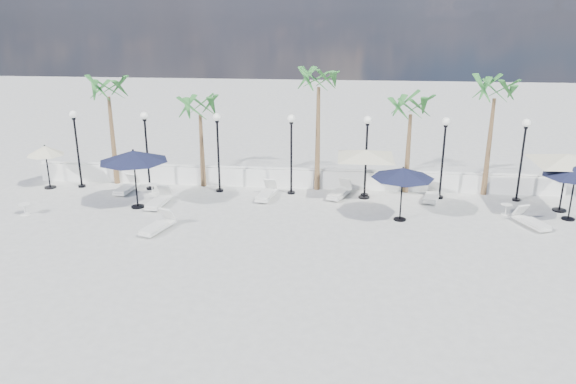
# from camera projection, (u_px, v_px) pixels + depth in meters

# --- Properties ---
(ground) EXTENTS (100.00, 100.00, 0.00)m
(ground) POSITION_uv_depth(u_px,v_px,m) (275.00, 249.00, 20.89)
(ground) COLOR #9F9E99
(ground) RESTS_ON ground
(balustrade) EXTENTS (26.00, 0.30, 1.01)m
(balustrade) POSITION_uv_depth(u_px,v_px,m) (293.00, 178.00, 27.82)
(balustrade) COLOR white
(balustrade) RESTS_ON ground
(lamppost_0) EXTENTS (0.36, 0.36, 3.84)m
(lamppost_0) POSITION_uv_depth(u_px,v_px,m) (76.00, 138.00, 27.21)
(lamppost_0) COLOR black
(lamppost_0) RESTS_ON ground
(lamppost_1) EXTENTS (0.36, 0.36, 3.84)m
(lamppost_1) POSITION_uv_depth(u_px,v_px,m) (146.00, 140.00, 26.89)
(lamppost_1) COLOR black
(lamppost_1) RESTS_ON ground
(lamppost_2) EXTENTS (0.36, 0.36, 3.84)m
(lamppost_2) POSITION_uv_depth(u_px,v_px,m) (218.00, 141.00, 26.56)
(lamppost_2) COLOR black
(lamppost_2) RESTS_ON ground
(lamppost_3) EXTENTS (0.36, 0.36, 3.84)m
(lamppost_3) POSITION_uv_depth(u_px,v_px,m) (291.00, 143.00, 26.24)
(lamppost_3) COLOR black
(lamppost_3) RESTS_ON ground
(lamppost_4) EXTENTS (0.36, 0.36, 3.84)m
(lamppost_4) POSITION_uv_depth(u_px,v_px,m) (367.00, 145.00, 25.91)
(lamppost_4) COLOR black
(lamppost_4) RESTS_ON ground
(lamppost_5) EXTENTS (0.36, 0.36, 3.84)m
(lamppost_5) POSITION_uv_depth(u_px,v_px,m) (444.00, 147.00, 25.59)
(lamppost_5) COLOR black
(lamppost_5) RESTS_ON ground
(lamppost_6) EXTENTS (0.36, 0.36, 3.84)m
(lamppost_6) POSITION_uv_depth(u_px,v_px,m) (523.00, 148.00, 25.26)
(lamppost_6) COLOR black
(lamppost_6) RESTS_ON ground
(palm_0) EXTENTS (2.60, 2.60, 5.50)m
(palm_0) POSITION_uv_depth(u_px,v_px,m) (108.00, 94.00, 27.18)
(palm_0) COLOR brown
(palm_0) RESTS_ON ground
(palm_1) EXTENTS (2.60, 2.60, 4.70)m
(palm_1) POSITION_uv_depth(u_px,v_px,m) (200.00, 112.00, 27.01)
(palm_1) COLOR brown
(palm_1) RESTS_ON ground
(palm_2) EXTENTS (2.60, 2.60, 6.10)m
(palm_2) POSITION_uv_depth(u_px,v_px,m) (319.00, 85.00, 26.05)
(palm_2) COLOR brown
(palm_2) RESTS_ON ground
(palm_3) EXTENTS (2.60, 2.60, 4.90)m
(palm_3) POSITION_uv_depth(u_px,v_px,m) (411.00, 111.00, 26.02)
(palm_3) COLOR brown
(palm_3) RESTS_ON ground
(palm_4) EXTENTS (2.60, 2.60, 5.70)m
(palm_4) POSITION_uv_depth(u_px,v_px,m) (495.00, 96.00, 25.43)
(palm_4) COLOR brown
(palm_4) RESTS_ON ground
(lounger_0) EXTENTS (0.77, 1.86, 0.68)m
(lounger_0) POSITION_uv_depth(u_px,v_px,m) (127.00, 187.00, 27.20)
(lounger_0) COLOR beige
(lounger_0) RESTS_ON ground
(lounger_1) EXTENTS (1.10, 1.91, 0.68)m
(lounger_1) POSITION_uv_depth(u_px,v_px,m) (158.00, 226.00, 22.48)
(lounger_1) COLOR beige
(lounger_1) RESTS_ON ground
(lounger_2) EXTENTS (0.78, 1.94, 0.71)m
(lounger_2) POSITION_uv_depth(u_px,v_px,m) (159.00, 201.00, 25.32)
(lounger_2) COLOR beige
(lounger_2) RESTS_ON ground
(lounger_3) EXTENTS (1.23, 1.96, 0.70)m
(lounger_3) POSITION_uv_depth(u_px,v_px,m) (340.00, 192.00, 26.47)
(lounger_3) COLOR beige
(lounger_3) RESTS_ON ground
(lounger_4) EXTENTS (0.87, 1.93, 0.70)m
(lounger_4) POSITION_uv_depth(u_px,v_px,m) (266.00, 194.00, 26.28)
(lounger_4) COLOR beige
(lounger_4) RESTS_ON ground
(lounger_5) EXTENTS (1.05, 1.93, 0.69)m
(lounger_5) POSITION_uv_depth(u_px,v_px,m) (432.00, 195.00, 26.07)
(lounger_5) COLOR beige
(lounger_5) RESTS_ON ground
(lounger_6) EXTENTS (1.21, 1.83, 0.66)m
(lounger_6) POSITION_uv_depth(u_px,v_px,m) (531.00, 221.00, 22.96)
(lounger_6) COLOR beige
(lounger_6) RESTS_ON ground
(side_table_0) EXTENTS (0.51, 0.51, 0.49)m
(side_table_0) POSITION_uv_depth(u_px,v_px,m) (24.00, 208.00, 24.20)
(side_table_0) COLOR beige
(side_table_0) RESTS_ON ground
(side_table_1) EXTENTS (0.50, 0.50, 0.49)m
(side_table_1) POSITION_uv_depth(u_px,v_px,m) (152.00, 188.00, 26.91)
(side_table_1) COLOR beige
(side_table_1) RESTS_ON ground
(side_table_2) EXTENTS (0.49, 0.49, 0.47)m
(side_table_2) POSITION_uv_depth(u_px,v_px,m) (506.00, 208.00, 24.25)
(side_table_2) COLOR beige
(side_table_2) RESTS_ON ground
(parasol_navy_left) EXTENTS (3.04, 3.04, 2.68)m
(parasol_navy_left) POSITION_uv_depth(u_px,v_px,m) (133.00, 156.00, 24.44)
(parasol_navy_left) COLOR black
(parasol_navy_left) RESTS_ON ground
(parasol_navy_mid) EXTENTS (2.61, 2.61, 2.34)m
(parasol_navy_mid) POSITION_uv_depth(u_px,v_px,m) (403.00, 173.00, 23.06)
(parasol_navy_mid) COLOR black
(parasol_navy_mid) RESTS_ON ground
(parasol_navy_right) EXTENTS (2.67, 2.67, 2.40)m
(parasol_navy_right) POSITION_uv_depth(u_px,v_px,m) (576.00, 172.00, 23.09)
(parasol_navy_right) COLOR black
(parasol_navy_right) RESTS_ON ground
(parasol_cream_sq_a) EXTENTS (5.08, 5.08, 2.49)m
(parasol_cream_sq_a) POSITION_uv_depth(u_px,v_px,m) (366.00, 150.00, 25.69)
(parasol_cream_sq_a) COLOR black
(parasol_cream_sq_a) RESTS_ON ground
(parasol_cream_sq_b) EXTENTS (5.57, 5.57, 2.79)m
(parasol_cream_sq_b) POSITION_uv_depth(u_px,v_px,m) (568.00, 154.00, 23.92)
(parasol_cream_sq_b) COLOR black
(parasol_cream_sq_b) RESTS_ON ground
(parasol_cream_small) EXTENTS (1.79, 1.79, 2.20)m
(parasol_cream_small) POSITION_uv_depth(u_px,v_px,m) (45.00, 151.00, 27.26)
(parasol_cream_small) COLOR black
(parasol_cream_small) RESTS_ON ground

